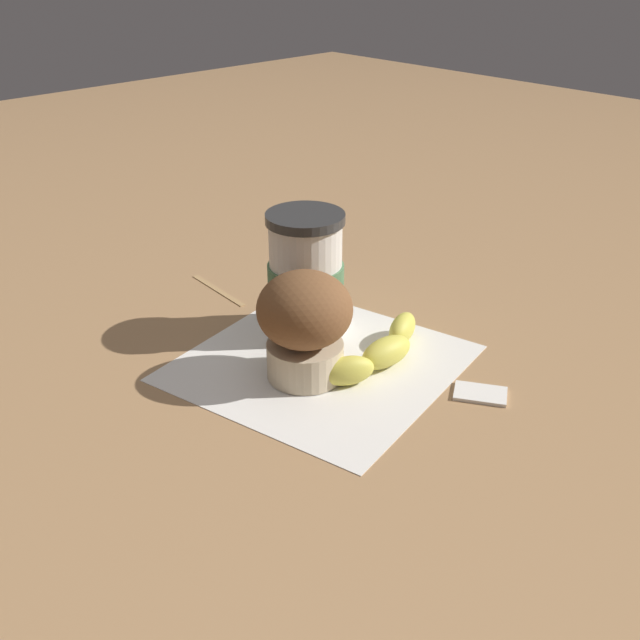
% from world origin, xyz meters
% --- Properties ---
extents(ground_plane, '(3.00, 3.00, 0.00)m').
position_xyz_m(ground_plane, '(0.00, 0.00, 0.00)').
color(ground_plane, '#A87C51').
extents(paper_napkin, '(0.31, 0.31, 0.00)m').
position_xyz_m(paper_napkin, '(0.00, 0.00, 0.00)').
color(paper_napkin, white).
rests_on(paper_napkin, ground_plane).
extents(coffee_cup, '(0.08, 0.08, 0.14)m').
position_xyz_m(coffee_cup, '(-0.06, 0.04, 0.07)').
color(coffee_cup, silver).
rests_on(coffee_cup, paper_napkin).
extents(muffin, '(0.09, 0.09, 0.11)m').
position_xyz_m(muffin, '(0.01, -0.03, 0.06)').
color(muffin, beige).
rests_on(muffin, paper_napkin).
extents(banana, '(0.06, 0.16, 0.03)m').
position_xyz_m(banana, '(0.04, 0.04, 0.02)').
color(banana, '#D6CC4C').
rests_on(banana, paper_napkin).
extents(sugar_packet, '(0.06, 0.05, 0.01)m').
position_xyz_m(sugar_packet, '(0.15, 0.07, 0.00)').
color(sugar_packet, white).
rests_on(sugar_packet, ground_plane).
extents(wooden_stirrer, '(0.11, 0.02, 0.00)m').
position_xyz_m(wooden_stirrer, '(-0.21, 0.03, 0.00)').
color(wooden_stirrer, tan).
rests_on(wooden_stirrer, ground_plane).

